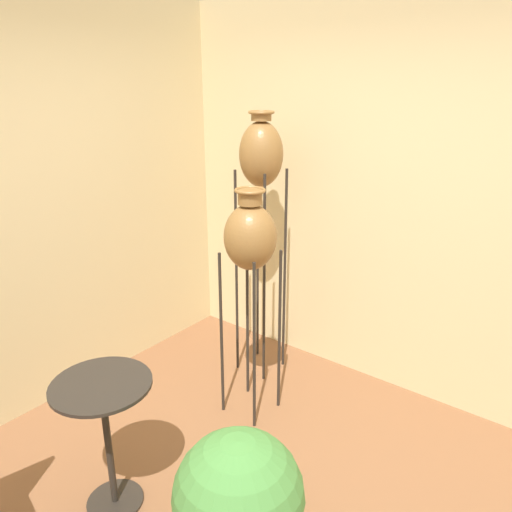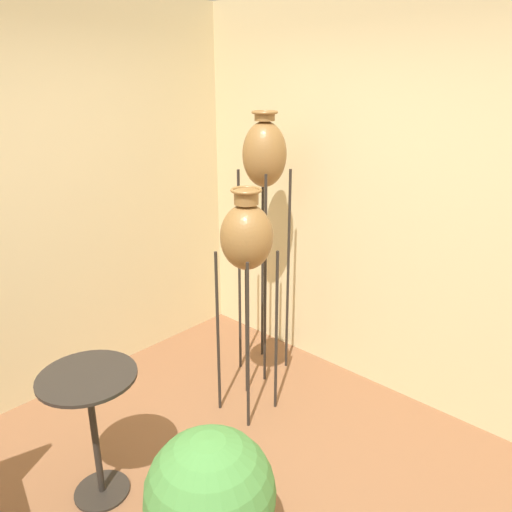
% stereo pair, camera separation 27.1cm
% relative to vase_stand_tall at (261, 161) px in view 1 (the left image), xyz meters
% --- Properties ---
extents(wall_right, '(0.06, 7.61, 2.70)m').
position_rel_vase_stand_tall_xyz_m(wall_right, '(0.43, -0.90, -0.26)').
color(wall_right, beige).
rests_on(wall_right, ground_plane).
extents(vase_stand_tall, '(0.30, 0.30, 1.94)m').
position_rel_vase_stand_tall_xyz_m(vase_stand_tall, '(0.00, 0.00, 0.00)').
color(vase_stand_tall, '#28231E').
rests_on(vase_stand_tall, ground_plane).
extents(vase_stand_medium, '(0.32, 0.32, 1.53)m').
position_rel_vase_stand_tall_xyz_m(vase_stand_medium, '(-0.46, -0.27, -0.39)').
color(vase_stand_medium, '#28231E').
rests_on(vase_stand_medium, ground_plane).
extents(side_table, '(0.50, 0.50, 0.75)m').
position_rel_vase_stand_tall_xyz_m(side_table, '(-1.54, -0.20, -1.07)').
color(side_table, '#28231E').
rests_on(side_table, ground_plane).
extents(potted_plant, '(0.58, 0.58, 0.72)m').
position_rel_vase_stand_tall_xyz_m(potted_plant, '(-1.43, -0.96, -1.21)').
color(potted_plant, olive).
rests_on(potted_plant, ground_plane).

